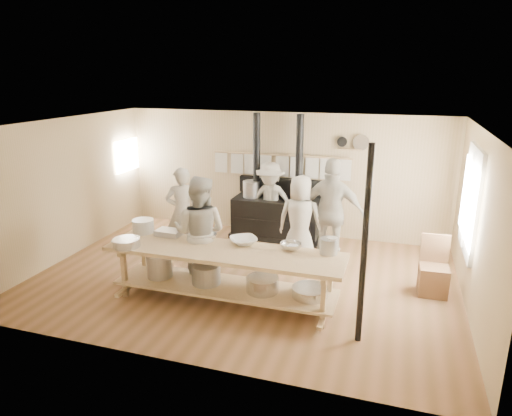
{
  "coord_description": "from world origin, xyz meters",
  "views": [
    {
      "loc": [
        2.36,
        -6.77,
        3.38
      ],
      "look_at": [
        0.15,
        0.2,
        1.2
      ],
      "focal_mm": 32.0,
      "sensor_mm": 36.0,
      "label": 1
    }
  ],
  "objects_px": {
    "cook_center": "(300,220)",
    "chair": "(433,277)",
    "stove": "(276,214)",
    "cook_by_window": "(270,202)",
    "roasting_pan": "(169,233)",
    "cook_far_left": "(183,212)",
    "cook_left": "(200,233)",
    "cook_right": "(332,213)",
    "prep_table": "(224,270)"
  },
  "relations": [
    {
      "from": "prep_table",
      "to": "cook_by_window",
      "type": "bearing_deg",
      "value": 91.77
    },
    {
      "from": "cook_center",
      "to": "roasting_pan",
      "type": "relative_size",
      "value": 4.06
    },
    {
      "from": "roasting_pan",
      "to": "cook_by_window",
      "type": "bearing_deg",
      "value": 68.62
    },
    {
      "from": "cook_far_left",
      "to": "cook_right",
      "type": "xyz_separation_m",
      "value": [
        2.74,
        0.39,
        0.12
      ]
    },
    {
      "from": "cook_by_window",
      "to": "roasting_pan",
      "type": "height_order",
      "value": "cook_by_window"
    },
    {
      "from": "cook_left",
      "to": "chair",
      "type": "bearing_deg",
      "value": -169.52
    },
    {
      "from": "roasting_pan",
      "to": "stove",
      "type": "bearing_deg",
      "value": 68.16
    },
    {
      "from": "cook_right",
      "to": "chair",
      "type": "distance_m",
      "value": 1.99
    },
    {
      "from": "cook_left",
      "to": "roasting_pan",
      "type": "bearing_deg",
      "value": 5.76
    },
    {
      "from": "cook_center",
      "to": "cook_right",
      "type": "height_order",
      "value": "cook_right"
    },
    {
      "from": "cook_right",
      "to": "cook_by_window",
      "type": "distance_m",
      "value": 1.68
    },
    {
      "from": "cook_far_left",
      "to": "chair",
      "type": "distance_m",
      "value": 4.53
    },
    {
      "from": "chair",
      "to": "roasting_pan",
      "type": "distance_m",
      "value": 4.27
    },
    {
      "from": "cook_left",
      "to": "cook_by_window",
      "type": "distance_m",
      "value": 2.49
    },
    {
      "from": "cook_far_left",
      "to": "cook_center",
      "type": "bearing_deg",
      "value": 156.36
    },
    {
      "from": "cook_by_window",
      "to": "chair",
      "type": "relative_size",
      "value": 1.76
    },
    {
      "from": "cook_left",
      "to": "cook_right",
      "type": "height_order",
      "value": "cook_right"
    },
    {
      "from": "prep_table",
      "to": "cook_by_window",
      "type": "distance_m",
      "value": 2.87
    },
    {
      "from": "cook_left",
      "to": "cook_right",
      "type": "xyz_separation_m",
      "value": [
        1.87,
        1.53,
        0.06
      ]
    },
    {
      "from": "prep_table",
      "to": "chair",
      "type": "height_order",
      "value": "chair"
    },
    {
      "from": "stove",
      "to": "chair",
      "type": "bearing_deg",
      "value": -29.99
    },
    {
      "from": "cook_far_left",
      "to": "roasting_pan",
      "type": "relative_size",
      "value": 4.2
    },
    {
      "from": "cook_far_left",
      "to": "cook_by_window",
      "type": "height_order",
      "value": "cook_far_left"
    },
    {
      "from": "stove",
      "to": "cook_by_window",
      "type": "relative_size",
      "value": 1.58
    },
    {
      "from": "cook_by_window",
      "to": "cook_left",
      "type": "bearing_deg",
      "value": -99.01
    },
    {
      "from": "cook_far_left",
      "to": "cook_center",
      "type": "relative_size",
      "value": 1.04
    },
    {
      "from": "cook_by_window",
      "to": "chair",
      "type": "height_order",
      "value": "cook_by_window"
    },
    {
      "from": "cook_far_left",
      "to": "stove",
      "type": "bearing_deg",
      "value": -164.43
    },
    {
      "from": "cook_left",
      "to": "chair",
      "type": "xyz_separation_m",
      "value": [
        3.61,
        0.85,
        -0.65
      ]
    },
    {
      "from": "cook_by_window",
      "to": "roasting_pan",
      "type": "relative_size",
      "value": 4.03
    },
    {
      "from": "stove",
      "to": "prep_table",
      "type": "height_order",
      "value": "stove"
    },
    {
      "from": "chair",
      "to": "roasting_pan",
      "type": "xyz_separation_m",
      "value": [
        -4.12,
        -0.93,
        0.62
      ]
    },
    {
      "from": "roasting_pan",
      "to": "chair",
      "type": "bearing_deg",
      "value": 12.7
    },
    {
      "from": "chair",
      "to": "cook_far_left",
      "type": "bearing_deg",
      "value": 174.01
    },
    {
      "from": "cook_center",
      "to": "cook_by_window",
      "type": "relative_size",
      "value": 1.01
    },
    {
      "from": "cook_center",
      "to": "chair",
      "type": "relative_size",
      "value": 1.77
    },
    {
      "from": "prep_table",
      "to": "chair",
      "type": "xyz_separation_m",
      "value": [
        3.05,
        1.26,
        -0.24
      ]
    },
    {
      "from": "stove",
      "to": "cook_right",
      "type": "distance_m",
      "value": 1.76
    },
    {
      "from": "cook_by_window",
      "to": "stove",
      "type": "bearing_deg",
      "value": 63.68
    },
    {
      "from": "stove",
      "to": "cook_left",
      "type": "bearing_deg",
      "value": -102.2
    },
    {
      "from": "stove",
      "to": "cook_right",
      "type": "bearing_deg",
      "value": -39.65
    },
    {
      "from": "stove",
      "to": "cook_center",
      "type": "xyz_separation_m",
      "value": [
        0.77,
        -1.22,
        0.31
      ]
    },
    {
      "from": "cook_center",
      "to": "cook_far_left",
      "type": "bearing_deg",
      "value": 7.23
    },
    {
      "from": "cook_right",
      "to": "cook_by_window",
      "type": "xyz_separation_m",
      "value": [
        -1.4,
        0.92,
        -0.16
      ]
    },
    {
      "from": "prep_table",
      "to": "chair",
      "type": "distance_m",
      "value": 3.31
    },
    {
      "from": "cook_right",
      "to": "cook_by_window",
      "type": "relative_size",
      "value": 1.19
    },
    {
      "from": "stove",
      "to": "cook_by_window",
      "type": "distance_m",
      "value": 0.36
    },
    {
      "from": "stove",
      "to": "cook_far_left",
      "type": "xyz_separation_m",
      "value": [
        -1.43,
        -1.48,
        0.34
      ]
    },
    {
      "from": "cook_center",
      "to": "cook_by_window",
      "type": "distance_m",
      "value": 1.36
    },
    {
      "from": "prep_table",
      "to": "cook_center",
      "type": "xyz_separation_m",
      "value": [
        0.77,
        1.8,
        0.31
      ]
    }
  ]
}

